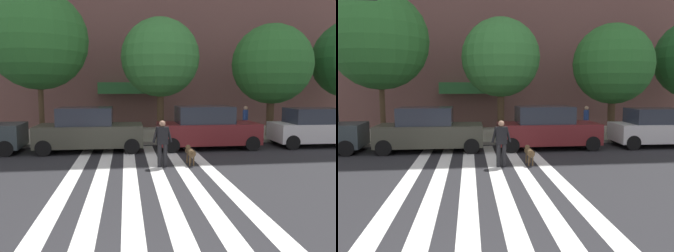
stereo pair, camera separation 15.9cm
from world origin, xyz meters
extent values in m
plane|color=#232326|center=(0.00, 6.47, 0.00)|extent=(160.00, 160.00, 0.00)
cube|color=#AFAD9D|center=(0.00, 15.95, 0.07)|extent=(80.00, 6.00, 0.15)
cube|color=silver|center=(-1.48, 6.47, 0.00)|extent=(0.45, 12.35, 0.01)
cube|color=silver|center=(-0.58, 6.47, 0.00)|extent=(0.45, 12.35, 0.01)
cube|color=silver|center=(0.32, 6.47, 0.00)|extent=(0.45, 12.35, 0.01)
cube|color=silver|center=(1.22, 6.47, 0.00)|extent=(0.45, 12.35, 0.01)
cube|color=silver|center=(2.12, 6.47, 0.00)|extent=(0.45, 12.35, 0.01)
cube|color=silver|center=(3.02, 6.47, 0.00)|extent=(0.45, 12.35, 0.01)
cube|color=#2C6B35|center=(0.68, 18.35, 2.75)|extent=(4.29, 1.60, 0.70)
cylinder|color=black|center=(-4.68, 12.66, 0.33)|extent=(0.67, 0.24, 0.66)
cylinder|color=black|center=(-4.63, 10.93, 0.33)|extent=(0.67, 0.24, 0.66)
cube|color=#3B3B2F|center=(-1.34, 11.74, 0.71)|extent=(4.54, 1.95, 0.92)
cube|color=#232833|center=(-1.52, 11.74, 1.55)|extent=(2.30, 1.71, 0.75)
cylinder|color=black|center=(0.46, 12.62, 0.33)|extent=(0.66, 0.22, 0.66)
cylinder|color=black|center=(0.45, 10.84, 0.33)|extent=(0.66, 0.22, 0.66)
cylinder|color=black|center=(-3.12, 12.63, 0.33)|extent=(0.66, 0.22, 0.66)
cylinder|color=black|center=(-3.13, 10.86, 0.33)|extent=(0.66, 0.22, 0.66)
cube|color=maroon|center=(3.94, 11.74, 0.71)|extent=(4.57, 1.95, 0.93)
cube|color=#232833|center=(3.75, 11.74, 1.56)|extent=(2.50, 1.70, 0.76)
cylinder|color=black|center=(5.72, 12.63, 0.33)|extent=(0.66, 0.23, 0.66)
cylinder|color=black|center=(5.74, 10.88, 0.33)|extent=(0.66, 0.23, 0.66)
cylinder|color=black|center=(2.13, 12.59, 0.33)|extent=(0.66, 0.23, 0.66)
cylinder|color=black|center=(2.15, 10.85, 0.33)|extent=(0.66, 0.23, 0.66)
cube|color=beige|center=(9.29, 11.74, 0.68)|extent=(4.29, 2.02, 0.86)
cube|color=#232833|center=(9.12, 11.74, 1.46)|extent=(2.49, 1.74, 0.70)
cylinder|color=black|center=(7.67, 12.65, 0.33)|extent=(0.67, 0.24, 0.66)
cylinder|color=black|center=(7.63, 10.91, 0.33)|extent=(0.67, 0.24, 0.66)
cylinder|color=#4C3823|center=(-3.93, 14.10, 1.95)|extent=(0.26, 0.26, 3.59)
sphere|color=#286628|center=(-3.93, 14.10, 5.06)|extent=(4.79, 4.79, 4.79)
cylinder|color=#4C3823|center=(2.03, 14.42, 1.68)|extent=(0.36, 0.36, 3.06)
sphere|color=#337533|center=(2.03, 14.42, 4.33)|extent=(4.08, 4.08, 4.08)
cylinder|color=#4C3823|center=(8.07, 14.29, 1.50)|extent=(0.40, 0.40, 2.71)
sphere|color=#286628|center=(8.07, 14.29, 4.03)|extent=(4.27, 4.27, 4.27)
cylinder|color=black|center=(1.37, 8.40, 0.41)|extent=(0.15, 0.15, 0.82)
cylinder|color=black|center=(1.57, 8.41, 0.41)|extent=(0.15, 0.15, 0.82)
cube|color=black|center=(1.47, 8.41, 1.12)|extent=(0.38, 0.25, 0.60)
cylinder|color=black|center=(1.23, 8.40, 1.15)|extent=(0.22, 0.09, 0.57)
cylinder|color=black|center=(1.71, 8.41, 1.15)|extent=(0.22, 0.09, 0.57)
sphere|color=#936B51|center=(1.47, 8.41, 1.53)|extent=(0.22, 0.22, 0.22)
cylinder|color=brown|center=(2.52, 8.66, 0.45)|extent=(0.27, 0.67, 0.26)
sphere|color=brown|center=(2.51, 9.08, 0.55)|extent=(0.20, 0.20, 0.20)
cylinder|color=brown|center=(2.52, 8.23, 0.50)|extent=(0.04, 0.23, 0.16)
cylinder|color=brown|center=(2.45, 8.89, 0.16)|extent=(0.06, 0.06, 0.32)
cylinder|color=brown|center=(2.59, 8.90, 0.16)|extent=(0.06, 0.06, 0.32)
cylinder|color=brown|center=(2.45, 8.43, 0.16)|extent=(0.06, 0.06, 0.32)
cylinder|color=brown|center=(2.59, 8.43, 0.16)|extent=(0.06, 0.06, 0.32)
cylinder|color=#282D4C|center=(6.72, 14.40, 0.56)|extent=(0.20, 0.20, 0.82)
cylinder|color=#282D4C|center=(6.63, 14.22, 0.56)|extent=(0.20, 0.20, 0.82)
cube|color=navy|center=(6.68, 14.31, 1.27)|extent=(0.39, 0.45, 0.60)
cylinder|color=navy|center=(6.79, 14.52, 1.30)|extent=(0.19, 0.24, 0.57)
cylinder|color=navy|center=(6.56, 14.10, 1.30)|extent=(0.19, 0.24, 0.57)
sphere|color=tan|center=(6.68, 14.31, 1.68)|extent=(0.30, 0.30, 0.22)
camera|label=1|loc=(0.22, -2.89, 2.77)|focal=35.29mm
camera|label=2|loc=(0.37, -2.91, 2.77)|focal=35.29mm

